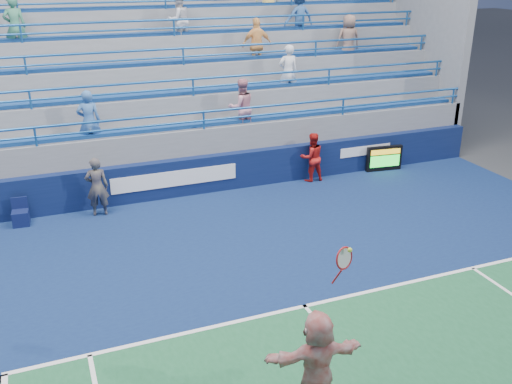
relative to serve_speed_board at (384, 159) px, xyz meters
name	(u,v)px	position (x,y,z in m)	size (l,w,h in m)	color
ground	(305,307)	(-5.81, -6.16, -0.41)	(120.00, 120.00, 0.00)	#333538
sponsor_wall	(208,174)	(-5.80, 0.34, 0.14)	(18.00, 0.32, 1.10)	#0B173D
bleacher_stand	(174,111)	(-5.81, 4.11, 1.13)	(18.00, 5.60, 6.13)	slate
serve_speed_board	(384,159)	(0.00, 0.00, 0.00)	(1.20, 0.26, 0.82)	black
judge_chair	(21,217)	(-10.94, -0.13, -0.19)	(0.43, 0.43, 0.71)	#0D1641
tennis_player	(317,361)	(-6.84, -8.62, 0.41)	(1.57, 0.65, 2.65)	white
line_judge	(97,187)	(-8.99, -0.21, 0.39)	(0.59, 0.39, 1.61)	black
ball_girl	(312,157)	(-2.58, 0.05, 0.35)	(0.74, 0.58, 1.52)	red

